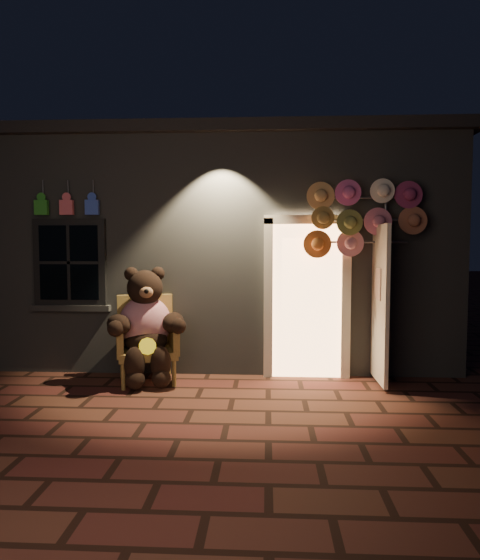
{
  "coord_description": "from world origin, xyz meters",
  "views": [
    {
      "loc": [
        0.82,
        -5.28,
        1.79
      ],
      "look_at": [
        0.47,
        1.0,
        1.35
      ],
      "focal_mm": 32.0,
      "sensor_mm": 36.0,
      "label": 1
    }
  ],
  "objects": [
    {
      "name": "shop_building",
      "position": [
        0.0,
        3.99,
        1.74
      ],
      "size": [
        7.3,
        5.95,
        3.51
      ],
      "color": "slate",
      "rests_on": "ground"
    },
    {
      "name": "ground",
      "position": [
        0.0,
        0.0,
        0.0
      ],
      "size": [
        60.0,
        60.0,
        0.0
      ],
      "primitive_type": "plane",
      "color": "#532D1F",
      "rests_on": "ground"
    },
    {
      "name": "hat_rack",
      "position": [
        2.02,
        1.28,
        2.15
      ],
      "size": [
        1.48,
        0.22,
        2.62
      ],
      "color": "#59595E",
      "rests_on": "ground"
    },
    {
      "name": "wicker_armchair",
      "position": [
        -0.78,
        1.15,
        0.56
      ],
      "size": [
        0.93,
        0.89,
        1.12
      ],
      "rotation": [
        0.0,
        0.0,
        0.31
      ],
      "color": "#AC8A42",
      "rests_on": "ground"
    },
    {
      "name": "teddy_bear",
      "position": [
        -0.75,
        1.01,
        0.76
      ],
      "size": [
        1.03,
        0.95,
        1.49
      ],
      "rotation": [
        0.0,
        0.0,
        0.31
      ],
      "color": "#B2122E",
      "rests_on": "ground"
    }
  ]
}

